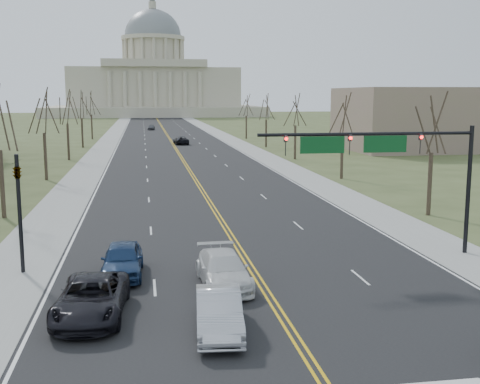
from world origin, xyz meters
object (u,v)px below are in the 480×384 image
object	(u,v)px
signal_mast	(384,153)
car_far_nb	(181,140)
car_sb_outer_lead	(91,298)
car_far_sb	(151,127)
car_sb_outer_second	(122,260)
signal_left	(19,200)
car_sb_inner_second	(223,270)
car_sb_inner_lead	(219,312)

from	to	relation	value
signal_mast	car_far_nb	world-z (taller)	signal_mast
car_sb_outer_lead	car_far_nb	world-z (taller)	car_sb_outer_lead
car_far_sb	signal_mast	bearing A→B (deg)	-79.41
car_sb_outer_lead	car_sb_outer_second	xyz separation A→B (m)	(1.06, 5.50, 0.03)
signal_left	car_sb_inner_second	size ratio (longest dim) A/B	1.12
car_far_nb	car_sb_outer_second	bearing A→B (deg)	81.14
car_sb_outer_second	car_far_nb	world-z (taller)	car_sb_outer_second
signal_mast	car_far_nb	bearing A→B (deg)	94.37
signal_left	car_sb_outer_second	distance (m)	5.92
car_sb_inner_second	car_sb_inner_lead	bearing A→B (deg)	-101.12
car_sb_outer_second	car_far_nb	size ratio (longest dim) A/B	0.93
car_sb_outer_lead	car_far_sb	size ratio (longest dim) A/B	1.42
signal_left	car_far_nb	xyz separation A→B (m)	(12.94, 78.54, -2.98)
car_sb_inner_lead	car_sb_inner_second	xyz separation A→B (m)	(0.91, 5.50, -0.01)
car_sb_outer_lead	car_sb_inner_second	xyz separation A→B (m)	(5.77, 3.14, -0.02)
car_sb_outer_second	car_sb_inner_lead	bearing A→B (deg)	-62.62
signal_mast	car_far_nb	xyz separation A→B (m)	(-6.00, 78.54, -5.03)
signal_left	car_far_nb	distance (m)	79.66
signal_mast	car_sb_outer_second	xyz separation A→B (m)	(-13.96, -1.38, -4.92)
signal_mast	car_sb_outer_lead	world-z (taller)	signal_mast
car_sb_inner_lead	car_sb_outer_second	bearing A→B (deg)	120.36
signal_left	car_sb_outer_lead	distance (m)	8.44
car_sb_outer_lead	car_sb_outer_second	bearing A→B (deg)	83.14
signal_mast	car_far_nb	size ratio (longest dim) A/B	2.33
signal_mast	car_far_nb	distance (m)	78.93
signal_left	car_far_sb	xyz separation A→B (m)	(8.31, 125.22, -3.02)
signal_mast	car_sb_outer_second	size ratio (longest dim) A/B	2.50
car_sb_outer_lead	signal_left	bearing A→B (deg)	123.74
car_sb_inner_second	signal_left	bearing A→B (deg)	157.15
signal_mast	signal_left	xyz separation A→B (m)	(-18.95, 0.00, -2.05)
car_sb_inner_lead	signal_mast	bearing A→B (deg)	46.82
car_sb_inner_lead	car_far_sb	bearing A→B (deg)	94.74
signal_mast	car_sb_outer_second	bearing A→B (deg)	-174.37
car_far_nb	car_sb_inner_second	bearing A→B (deg)	84.57
signal_mast	car_sb_outer_lead	distance (m)	17.25
signal_mast	car_far_sb	size ratio (longest dim) A/B	3.00
signal_left	car_far_nb	bearing A→B (deg)	80.64
signal_left	car_sb_inner_second	distance (m)	10.80
signal_mast	car_far_sb	world-z (taller)	signal_mast
signal_left	car_far_nb	world-z (taller)	signal_left
signal_mast	car_sb_inner_second	distance (m)	11.15
signal_left	car_sb_outer_lead	world-z (taller)	signal_left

